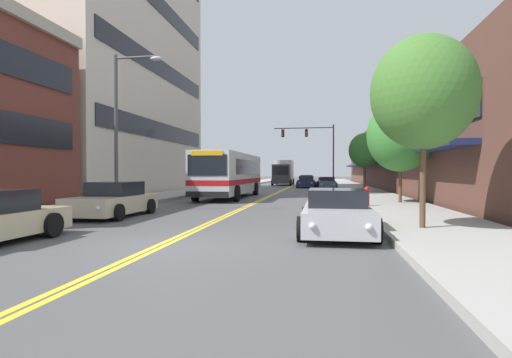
% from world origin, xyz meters
% --- Properties ---
extents(ground_plane, '(240.00, 240.00, 0.00)m').
position_xyz_m(ground_plane, '(0.00, 37.00, 0.00)').
color(ground_plane, '#4C4C4F').
extents(sidewalk_left, '(3.78, 106.00, 0.18)m').
position_xyz_m(sidewalk_left, '(-7.39, 37.00, 0.09)').
color(sidewalk_left, '#9E9B96').
rests_on(sidewalk_left, ground_plane).
extents(sidewalk_right, '(3.78, 106.00, 0.18)m').
position_xyz_m(sidewalk_right, '(7.39, 37.00, 0.09)').
color(sidewalk_right, '#9E9B96').
rests_on(sidewalk_right, ground_plane).
extents(centre_line, '(0.34, 106.00, 0.01)m').
position_xyz_m(centre_line, '(0.00, 37.00, 0.00)').
color(centre_line, yellow).
rests_on(centre_line, ground_plane).
extents(office_tower_left, '(12.08, 21.96, 31.51)m').
position_xyz_m(office_tower_left, '(-15.52, 22.93, 15.75)').
color(office_tower_left, beige).
rests_on(office_tower_left, ground_plane).
extents(storefront_row_right, '(9.10, 68.00, 7.24)m').
position_xyz_m(storefront_row_right, '(13.50, 37.00, 3.62)').
color(storefront_row_right, brown).
rests_on(storefront_row_right, ground_plane).
extents(city_bus, '(2.90, 11.55, 3.05)m').
position_xyz_m(city_bus, '(-2.54, 18.45, 1.73)').
color(city_bus, silver).
rests_on(city_bus, ground_plane).
extents(car_champagne_parked_left_mid, '(2.16, 4.55, 1.39)m').
position_xyz_m(car_champagne_parked_left_mid, '(-4.42, 5.76, 0.64)').
color(car_champagne_parked_left_mid, beige).
rests_on(car_champagne_parked_left_mid, ground_plane).
extents(car_silver_parked_right_foreground, '(2.09, 4.59, 1.28)m').
position_xyz_m(car_silver_parked_right_foreground, '(4.25, 2.55, 0.60)').
color(car_silver_parked_right_foreground, '#B7B7BC').
rests_on(car_silver_parked_right_foreground, ground_plane).
extents(car_slate_blue_parked_right_mid, '(2.03, 4.46, 1.29)m').
position_xyz_m(car_slate_blue_parked_right_mid, '(4.44, 34.61, 0.61)').
color(car_slate_blue_parked_right_mid, '#475675').
rests_on(car_slate_blue_parked_right_mid, ground_plane).
extents(car_black_parked_right_far, '(2.19, 4.50, 1.16)m').
position_xyz_m(car_black_parked_right_far, '(4.27, 40.86, 0.55)').
color(car_black_parked_right_far, black).
rests_on(car_black_parked_right_far, ground_plane).
extents(car_dark_grey_moving_lead, '(2.06, 4.55, 1.43)m').
position_xyz_m(car_dark_grey_moving_lead, '(1.88, 43.89, 0.66)').
color(car_dark_grey_moving_lead, '#38383D').
rests_on(car_dark_grey_moving_lead, ground_plane).
extents(car_navy_moving_second, '(2.19, 4.65, 1.36)m').
position_xyz_m(car_navy_moving_second, '(2.06, 37.78, 0.64)').
color(car_navy_moving_second, '#19234C').
rests_on(car_navy_moving_second, ground_plane).
extents(car_red_moving_third, '(1.97, 4.33, 1.37)m').
position_xyz_m(car_red_moving_third, '(1.57, 52.58, 0.63)').
color(car_red_moving_third, maroon).
rests_on(car_red_moving_third, ground_plane).
extents(box_truck, '(2.72, 6.96, 3.45)m').
position_xyz_m(box_truck, '(-1.49, 46.70, 1.75)').
color(box_truck, '#38383D').
rests_on(box_truck, ground_plane).
extents(traffic_signal_mast, '(7.18, 0.38, 7.47)m').
position_xyz_m(traffic_signal_mast, '(2.88, 39.21, 5.33)').
color(traffic_signal_mast, '#47474C').
rests_on(traffic_signal_mast, ground_plane).
extents(street_lamp_left_near, '(2.28, 0.28, 7.03)m').
position_xyz_m(street_lamp_left_near, '(-4.96, 7.59, 4.24)').
color(street_lamp_left_near, '#47474C').
rests_on(street_lamp_left_near, ground_plane).
extents(street_tree_right_near, '(2.96, 2.96, 5.51)m').
position_xyz_m(street_tree_right_near, '(6.70, 2.99, 4.05)').
color(street_tree_right_near, brown).
rests_on(street_tree_right_near, sidewalk_right).
extents(street_tree_right_mid, '(3.50, 3.50, 5.48)m').
position_xyz_m(street_tree_right_mid, '(7.95, 13.03, 3.73)').
color(street_tree_right_mid, brown).
rests_on(street_tree_right_mid, sidewalk_right).
extents(street_tree_right_far, '(2.63, 2.63, 4.88)m').
position_xyz_m(street_tree_right_far, '(7.37, 25.23, 3.60)').
color(street_tree_right_far, brown).
rests_on(street_tree_right_far, sidewalk_right).
extents(fire_hydrant, '(0.34, 0.26, 0.91)m').
position_xyz_m(fire_hydrant, '(5.95, 10.50, 0.63)').
color(fire_hydrant, red).
rests_on(fire_hydrant, sidewalk_right).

